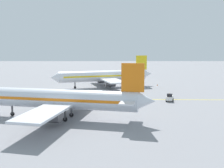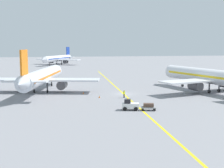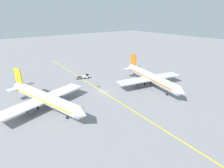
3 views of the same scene
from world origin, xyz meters
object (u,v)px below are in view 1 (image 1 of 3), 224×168
object	(u,v)px
traffic_cone_near_nose	(117,103)
traffic_cone_by_wingtip	(157,85)
baggage_cart_trailing	(170,96)
baggage_tug_white	(170,98)
ground_crew_worker	(120,96)
airplane_adjacent_stand	(104,76)
airplane_at_gate	(60,99)
traffic_cone_mid_apron	(91,106)

from	to	relation	value
traffic_cone_near_nose	traffic_cone_by_wingtip	bearing A→B (deg)	-25.61
traffic_cone_by_wingtip	baggage_cart_trailing	bearing A→B (deg)	178.02
baggage_tug_white	ground_crew_worker	world-z (taller)	baggage_tug_white
baggage_cart_trailing	traffic_cone_by_wingtip	bearing A→B (deg)	-1.98
airplane_adjacent_stand	traffic_cone_by_wingtip	distance (m)	19.22
airplane_at_gate	baggage_tug_white	bearing A→B (deg)	-55.81
baggage_tug_white	traffic_cone_by_wingtip	bearing A→B (deg)	-3.55
baggage_tug_white	traffic_cone_near_nose	size ratio (longest dim) A/B	5.98
baggage_tug_white	traffic_cone_near_nose	bearing A→B (deg)	105.79
baggage_tug_white	traffic_cone_near_nose	xyz separation A→B (m)	(-3.73, 13.17, -0.63)
traffic_cone_by_wingtip	ground_crew_worker	bearing A→B (deg)	151.19
traffic_cone_near_nose	traffic_cone_by_wingtip	size ratio (longest dim) A/B	1.00
airplane_at_gate	airplane_adjacent_stand	xyz separation A→B (m)	(40.39, -7.13, 0.00)
baggage_tug_white	traffic_cone_mid_apron	size ratio (longest dim) A/B	5.98
airplane_at_gate	baggage_tug_white	size ratio (longest dim) A/B	10.74
baggage_cart_trailing	traffic_cone_by_wingtip	xyz separation A→B (m)	(24.10, -0.83, -0.49)
traffic_cone_mid_apron	baggage_cart_trailing	bearing A→B (deg)	-63.70
baggage_cart_trailing	baggage_tug_white	bearing A→B (deg)	164.88
airplane_at_gate	ground_crew_worker	xyz separation A→B (m)	(17.97, -11.65, -2.80)
airplane_adjacent_stand	traffic_cone_near_nose	distance (m)	28.23
baggage_tug_white	ground_crew_worker	distance (m)	12.52
baggage_cart_trailing	ground_crew_worker	bearing A→B (deg)	96.71
baggage_tug_white	baggage_cart_trailing	distance (m)	3.30
traffic_cone_by_wingtip	airplane_at_gate	bearing A→B (deg)	149.44
airplane_adjacent_stand	baggage_cart_trailing	size ratio (longest dim) A/B	12.10
baggage_tug_white	ground_crew_worker	bearing A→B (deg)	82.56
airplane_at_gate	baggage_cart_trailing	size ratio (longest dim) A/B	12.28
baggage_cart_trailing	traffic_cone_near_nose	size ratio (longest dim) A/B	5.23
airplane_at_gate	airplane_adjacent_stand	distance (m)	41.01
airplane_adjacent_stand	ground_crew_worker	size ratio (longest dim) A/B	20.71
airplane_at_gate	traffic_cone_mid_apron	world-z (taller)	airplane_at_gate
airplane_at_gate	traffic_cone_near_nose	size ratio (longest dim) A/B	64.18
airplane_at_gate	baggage_tug_white	distance (m)	29.23
airplane_adjacent_stand	airplane_at_gate	bearing A→B (deg)	169.99
traffic_cone_near_nose	traffic_cone_by_wingtip	world-z (taller)	same
baggage_tug_white	baggage_cart_trailing	xyz separation A→B (m)	(3.18, -0.86, -0.14)
baggage_tug_white	traffic_cone_mid_apron	distance (m)	20.34
baggage_tug_white	baggage_cart_trailing	bearing A→B (deg)	-15.12
airplane_at_gate	ground_crew_worker	size ratio (longest dim) A/B	21.01
ground_crew_worker	traffic_cone_mid_apron	xyz separation A→B (m)	(-8.35, 6.77, -0.63)
baggage_cart_trailing	ground_crew_worker	world-z (taller)	ground_crew_worker
traffic_cone_near_nose	traffic_cone_mid_apron	distance (m)	6.72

